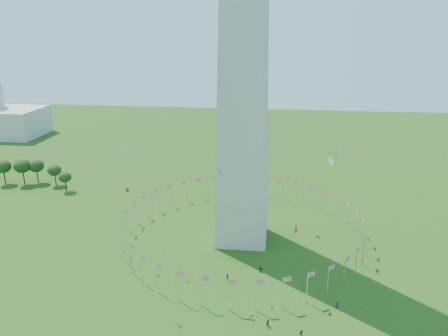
# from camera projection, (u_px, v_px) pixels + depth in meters

# --- Properties ---
(ground) EXTENTS (600.00, 600.00, 0.00)m
(ground) POSITION_uv_depth(u_px,v_px,m) (224.00, 336.00, 102.60)
(ground) COLOR #204510
(ground) RESTS_ON ground
(flag_ring) EXTENTS (80.24, 80.24, 9.00)m
(flag_ring) POSITION_uv_depth(u_px,v_px,m) (242.00, 226.00, 148.42)
(flag_ring) COLOR silver
(flag_ring) RESTS_ON ground
(crowd) EXTENTS (95.17, 62.34, 1.91)m
(crowd) POSITION_uv_depth(u_px,v_px,m) (248.00, 322.00, 105.81)
(crowd) COLOR #51121D
(crowd) RESTS_ON ground
(kites_aloft) EXTENTS (111.13, 63.51, 40.97)m
(kites_aloft) POSITION_uv_depth(u_px,v_px,m) (267.00, 214.00, 120.95)
(kites_aloft) COLOR #CC2699
(kites_aloft) RESTS_ON ground
(tree_line_west) EXTENTS (55.44, 15.12, 13.25)m
(tree_line_west) POSITION_uv_depth(u_px,v_px,m) (11.00, 173.00, 199.12)
(tree_line_west) COLOR #274D19
(tree_line_west) RESTS_ON ground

